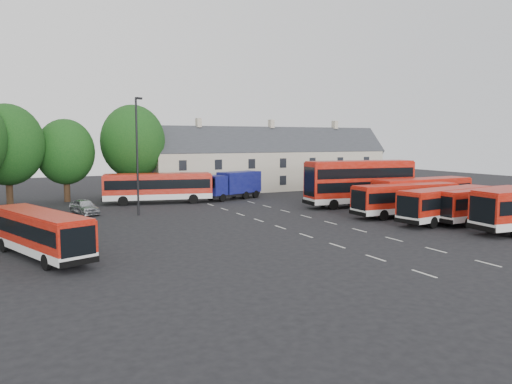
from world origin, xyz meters
TOP-DOWN VIEW (x-y plane):
  - ground at (0.00, 0.00)m, footprint 140.00×140.00m
  - lane_markings at (2.50, 2.00)m, footprint 5.15×33.80m
  - terrace_houses at (14.00, 30.00)m, footprint 35.70×7.13m
  - bus_row_b at (16.96, -3.76)m, footprint 10.70×3.06m
  - bus_row_c at (14.09, -2.33)m, footprint 10.91×4.14m
  - bus_row_d at (13.40, 1.90)m, footprint 10.87×2.85m
  - bus_row_e at (17.98, 4.43)m, footprint 11.63×3.08m
  - bus_dd_south at (13.89, 9.43)m, footprint 12.30×4.06m
  - bus_dd_north at (18.79, 12.71)m, footprint 10.79×3.73m
  - bus_west at (-18.35, -0.81)m, footprint 5.53×10.24m
  - bus_north at (-4.90, 21.78)m, footprint 12.33×5.21m
  - box_truck at (4.43, 21.72)m, footprint 7.89×4.74m
  - silver_car at (-13.55, 16.64)m, footprint 2.71×4.66m
  - lamppost at (-8.96, 13.77)m, footprint 0.76×0.52m

SIDE VIEW (x-z plane):
  - ground at x=0.00m, z-range 0.00..0.00m
  - lane_markings at x=2.50m, z-range 0.00..0.01m
  - silver_car at x=-13.55m, z-range 0.00..1.49m
  - bus_west at x=-18.35m, z-range 0.29..3.13m
  - bus_row_b at x=16.96m, z-range 0.30..3.29m
  - bus_row_c at x=14.09m, z-range 0.30..3.32m
  - bus_row_d at x=13.40m, z-range 0.31..3.36m
  - box_truck at x=4.43m, z-range 0.20..3.50m
  - bus_row_e at x=17.98m, z-range 0.33..3.59m
  - bus_north at x=-4.90m, z-range 0.34..3.74m
  - bus_dd_north at x=18.79m, z-range 0.30..4.64m
  - bus_dd_south at x=13.89m, z-range 0.34..5.29m
  - terrace_houses at x=14.00m, z-range -1.17..8.89m
  - lamppost at x=-8.96m, z-range 0.38..11.55m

